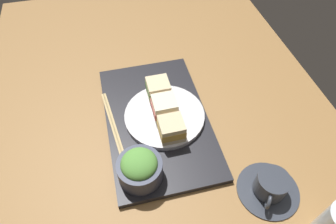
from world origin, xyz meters
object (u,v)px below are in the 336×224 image
(sandwich_near, at_px, (158,89))
(salad_bowl, at_px, (140,168))
(sandwich_plate, at_px, (165,115))
(sandwich_middle, at_px, (164,107))
(sandwich_far, at_px, (171,128))
(coffee_cup, at_px, (270,186))
(chopsticks_pair, at_px, (112,122))

(sandwich_near, relative_size, salad_bowl, 0.60)
(sandwich_plate, xyz_separation_m, sandwich_near, (-0.07, -0.00, 0.03))
(sandwich_plate, distance_m, sandwich_middle, 0.03)
(sandwich_far, height_order, coffee_cup, sandwich_far)
(sandwich_near, bearing_deg, salad_bowl, -22.27)
(salad_bowl, bearing_deg, sandwich_far, 132.71)
(chopsticks_pair, bearing_deg, sandwich_middle, 84.65)
(coffee_cup, bearing_deg, salad_bowl, -109.76)
(sandwich_plate, height_order, coffee_cup, coffee_cup)
(sandwich_near, height_order, sandwich_far, sandwich_near)
(sandwich_plate, bearing_deg, sandwich_near, -178.88)
(sandwich_near, distance_m, coffee_cup, 0.38)
(sandwich_near, bearing_deg, sandwich_plate, 1.12)
(sandwich_near, distance_m, sandwich_middle, 0.07)
(sandwich_middle, bearing_deg, sandwich_near, -178.88)
(sandwich_middle, relative_size, salad_bowl, 0.61)
(sandwich_middle, xyz_separation_m, sandwich_far, (0.07, 0.00, -0.00))
(sandwich_far, distance_m, coffee_cup, 0.27)
(salad_bowl, bearing_deg, sandwich_middle, 149.11)
(salad_bowl, bearing_deg, sandwich_near, 157.73)
(sandwich_plate, relative_size, coffee_cup, 1.50)
(sandwich_far, height_order, salad_bowl, salad_bowl)
(sandwich_plate, relative_size, sandwich_near, 3.48)
(chopsticks_pair, relative_size, coffee_cup, 1.49)
(salad_bowl, distance_m, chopsticks_pair, 0.18)
(sandwich_plate, bearing_deg, sandwich_middle, 0.00)
(sandwich_far, bearing_deg, salad_bowl, -47.29)
(sandwich_far, bearing_deg, sandwich_near, -178.88)
(sandwich_plate, relative_size, chopsticks_pair, 1.01)
(sandwich_near, relative_size, sandwich_far, 1.01)
(salad_bowl, distance_m, coffee_cup, 0.30)
(sandwich_plate, xyz_separation_m, sandwich_far, (0.07, 0.00, 0.03))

